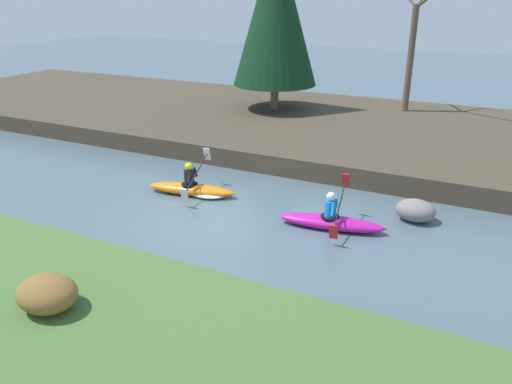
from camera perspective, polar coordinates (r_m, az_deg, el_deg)
ground_plane at (r=13.20m, az=-4.94°, el=-3.57°), size 90.00×90.00×0.00m
riverbank_far at (r=21.36m, az=8.41°, el=7.25°), size 44.00×11.10×0.67m
conifer_tree_far_left at (r=22.73m, az=2.25°, el=20.08°), size 3.70×3.70×7.44m
bare_tree_upstream at (r=23.40m, az=17.47°, el=15.67°), size 3.32×3.28×6.01m
shrub_clump_second at (r=9.02m, az=-22.78°, el=-10.64°), size 1.07×0.89×0.58m
kayaker_lead at (r=12.91m, az=8.74°, el=-3.28°), size 2.80×2.07×1.20m
kayaker_middle at (r=14.98m, az=-6.99°, el=0.36°), size 2.79×2.06×1.20m
boulder_midstream at (r=13.84m, az=17.77°, el=-2.01°), size 1.04×0.81×0.59m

